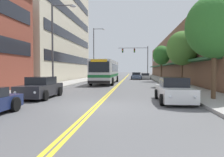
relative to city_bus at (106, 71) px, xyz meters
name	(u,v)px	position (x,y,z in m)	size (l,w,h in m)	color
ground_plane	(125,78)	(1.92, 17.98, -1.78)	(240.00, 240.00, 0.00)	#565659
sidewalk_left	(93,78)	(-5.15, 17.98, -1.69)	(3.13, 106.00, 0.16)	#9E9B96
sidewalk_right	(157,78)	(8.98, 17.98, -1.69)	(3.13, 106.00, 0.16)	#9E9B96
centre_line	(125,78)	(1.92, 17.98, -1.77)	(0.34, 106.00, 0.01)	yellow
office_tower_left	(40,7)	(-12.95, 7.80, 11.48)	(12.08, 27.54, 26.50)	beige
storefront_row_right	(184,58)	(14.78, 17.98, 2.66)	(9.10, 68.00, 8.89)	brown
city_bus	(106,71)	(0.00, 0.00, 0.00)	(2.95, 12.49, 3.14)	silver
car_charcoal_parked_left_near	(41,88)	(-2.45, -16.15, -1.11)	(1.99, 4.41, 1.44)	#232328
car_dark_grey_parked_left_mid	(103,76)	(-2.43, 13.66, -1.14)	(2.09, 4.77, 1.37)	#38383D
car_white_parked_right_foreground	(174,91)	(6.28, -17.18, -1.11)	(1.98, 4.58, 1.47)	white
car_silver_parked_right_mid	(145,76)	(6.22, 14.42, -1.20)	(2.08, 4.84, 1.22)	#B7B7BC
car_slate_blue_moving_lead	(136,76)	(4.41, 13.58, -1.12)	(2.10, 4.80, 1.40)	#475675
traffic_signal_mast	(138,55)	(4.87, 20.80, 3.47)	(6.94, 0.38, 7.35)	#47474C
street_lamp_left_near	(56,39)	(-3.07, -11.41, 2.86)	(2.29, 0.28, 7.78)	#47474C
street_lamp_left_far	(95,50)	(-3.13, 8.90, 3.72)	(2.17, 0.28, 9.47)	#47474C
street_tree_right_near	(215,27)	(8.72, -16.66, 2.73)	(3.46, 3.46, 6.26)	brown
street_tree_right_mid	(182,48)	(9.35, -5.02, 2.57)	(3.52, 3.52, 6.13)	brown
street_tree_right_far	(161,55)	(8.38, 5.77, 2.49)	(2.83, 2.83, 5.68)	brown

